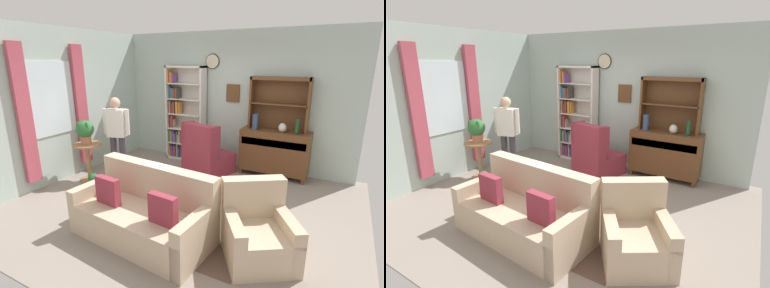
% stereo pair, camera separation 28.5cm
% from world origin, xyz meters
% --- Properties ---
extents(ground_plane, '(5.40, 4.60, 0.02)m').
position_xyz_m(ground_plane, '(0.00, 0.00, -0.01)').
color(ground_plane, gray).
extents(wall_back, '(5.00, 0.09, 2.80)m').
position_xyz_m(wall_back, '(-0.00, 2.13, 1.40)').
color(wall_back, '#ADC1B7').
rests_on(wall_back, ground_plane).
extents(wall_left, '(0.16, 4.20, 2.80)m').
position_xyz_m(wall_left, '(-2.52, -0.04, 1.40)').
color(wall_left, '#ADC1B7').
rests_on(wall_left, ground_plane).
extents(area_rug, '(2.30, 1.99, 0.01)m').
position_xyz_m(area_rug, '(0.20, -0.30, 0.00)').
color(area_rug, brown).
rests_on(area_rug, ground_plane).
extents(bookshelf, '(0.90, 0.30, 2.10)m').
position_xyz_m(bookshelf, '(-1.06, 1.94, 1.01)').
color(bookshelf, silver).
rests_on(bookshelf, ground_plane).
extents(sideboard, '(1.30, 0.45, 0.92)m').
position_xyz_m(sideboard, '(1.03, 1.86, 0.51)').
color(sideboard, brown).
rests_on(sideboard, ground_plane).
extents(sideboard_hutch, '(1.10, 0.26, 1.00)m').
position_xyz_m(sideboard_hutch, '(1.03, 1.97, 1.56)').
color(sideboard_hutch, brown).
rests_on(sideboard_hutch, sideboard).
extents(vase_tall, '(0.11, 0.11, 0.30)m').
position_xyz_m(vase_tall, '(0.64, 1.78, 1.07)').
color(vase_tall, '#33476B').
rests_on(vase_tall, sideboard).
extents(vase_round, '(0.15, 0.15, 0.17)m').
position_xyz_m(vase_round, '(1.16, 1.79, 1.01)').
color(vase_round, beige).
rests_on(vase_round, sideboard).
extents(bottle_wine, '(0.07, 0.07, 0.28)m').
position_xyz_m(bottle_wine, '(1.42, 1.77, 1.06)').
color(bottle_wine, '#194223').
rests_on(bottle_wine, sideboard).
extents(couch_floral, '(1.86, 1.00, 0.90)m').
position_xyz_m(couch_floral, '(0.06, -1.01, 0.31)').
color(couch_floral, '#C6AD8E').
rests_on(couch_floral, ground_plane).
extents(armchair_floral, '(1.05, 1.06, 0.88)m').
position_xyz_m(armchair_floral, '(1.45, -0.72, 0.29)').
color(armchair_floral, '#C6AD8E').
rests_on(armchair_floral, ground_plane).
extents(wingback_chair, '(0.98, 0.99, 1.05)m').
position_xyz_m(wingback_chair, '(-0.18, 1.31, 0.38)').
color(wingback_chair, maroon).
rests_on(wingback_chair, ground_plane).
extents(plant_stand, '(0.52, 0.52, 0.72)m').
position_xyz_m(plant_stand, '(-2.00, -0.03, 0.44)').
color(plant_stand, '#997047').
rests_on(plant_stand, ground_plane).
extents(potted_plant_large, '(0.32, 0.32, 0.44)m').
position_xyz_m(potted_plant_large, '(-2.00, -0.04, 0.98)').
color(potted_plant_large, '#AD6B4C').
rests_on(potted_plant_large, plant_stand).
extents(potted_plant_small, '(0.19, 0.19, 0.26)m').
position_xyz_m(potted_plant_small, '(-1.69, -0.23, 0.15)').
color(potted_plant_small, gray).
rests_on(potted_plant_small, ground_plane).
extents(person_reading, '(0.52, 0.30, 1.56)m').
position_xyz_m(person_reading, '(-1.61, 0.38, 0.91)').
color(person_reading, '#38333D').
rests_on(person_reading, ground_plane).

